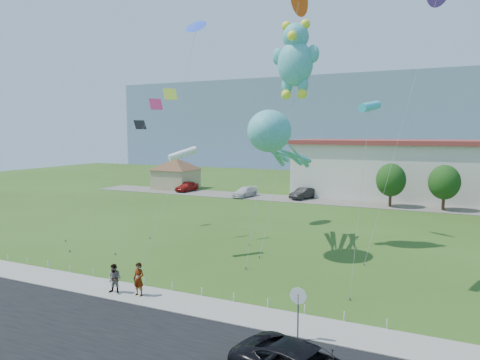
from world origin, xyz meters
The scene contains 24 objects.
ground centered at (0.00, 0.00, 0.00)m, with size 160.00×160.00×0.00m, color #2C4914.
road centered at (0.00, -8.00, 0.03)m, with size 80.00×8.00×0.06m, color black.
sidewalk centered at (0.00, -2.75, 0.05)m, with size 80.00×2.50×0.10m, color gray.
parking_strip centered at (0.00, 35.00, 0.03)m, with size 70.00×6.00×0.06m, color #59544C.
hill_ridge centered at (0.00, 120.00, 12.50)m, with size 160.00×50.00×25.00m, color slate.
pavilion centered at (-24.00, 38.00, 3.02)m, with size 9.20×9.20×5.00m.
stop_sign centered at (9.50, -4.21, 1.87)m, with size 0.80×0.07×2.50m.
rope_fence centered at (0.00, -1.30, 0.25)m, with size 26.05×0.05×0.50m.
tree_near centered at (10.00, 34.00, 3.39)m, with size 3.60×3.60×5.47m.
tree_mid centered at (16.00, 34.00, 3.39)m, with size 3.60×3.60×5.47m.
pedestrian_left centered at (-0.14, -2.91, 1.04)m, with size 0.69×0.45×1.88m, color gray.
pedestrian_right centered at (-1.62, -3.18, 0.94)m, with size 0.82×0.64×1.68m, color gray.
parked_car_red centered at (-20.51, 35.69, 0.84)m, with size 1.84×4.56×1.56m, color maroon.
parked_car_white centered at (-9.88, 34.14, 0.75)m, with size 1.94×4.77×1.38m, color silver.
parked_car_black centered at (-1.64, 35.66, 0.82)m, with size 1.61×4.63×1.52m, color black.
octopus_kite centered at (3.60, 9.05, 8.67)m, with size 3.11×10.58×10.91m.
teddy_bear_kite centered at (4.26, 11.89, 15.17)m, with size 3.85×6.31×18.07m.
small_kite_cyan centered at (11.12, 4.31, 10.66)m, with size 0.65×4.01×11.18m.
small_kite_pink centered at (-7.96, 8.69, 10.28)m, with size 3.90×7.96×12.13m.
small_kite_yellow centered at (-6.13, 8.70, 10.98)m, with size 1.75×6.98×12.93m.
small_kite_white centered at (-2.41, 5.51, 7.62)m, with size 0.50×6.67×8.12m.
small_kite_blue centered at (-7.34, 16.11, 19.19)m, with size 1.80×8.71×20.41m.
small_kite_orange centered at (3.36, 15.37, 20.19)m, with size 3.21×6.39×21.44m.
small_kite_black centered at (-12.03, 11.88, 8.84)m, with size 2.52×8.94×10.44m.
Camera 1 is at (14.60, -21.73, 9.22)m, focal length 32.00 mm.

